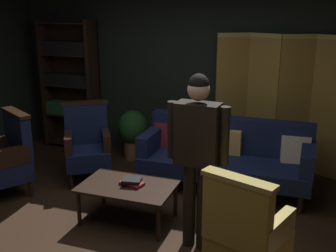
{
  "coord_description": "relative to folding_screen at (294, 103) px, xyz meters",
  "views": [
    {
      "loc": [
        1.5,
        -3.42,
        2.3
      ],
      "look_at": [
        0.0,
        0.8,
        0.95
      ],
      "focal_mm": 44.24,
      "sensor_mm": 36.0,
      "label": 1
    }
  ],
  "objects": [
    {
      "name": "armchair_wing_left",
      "position": [
        -3.2,
        -1.93,
        -0.5
      ],
      "size": [
        0.79,
        0.79,
        1.04
      ],
      "color": "black",
      "rests_on": "ground_plane"
    },
    {
      "name": "armchair_gilt_accent",
      "position": [
        -0.18,
        -2.68,
        -0.5
      ],
      "size": [
        0.74,
        0.74,
        1.04
      ],
      "color": "tan",
      "rests_on": "ground_plane"
    },
    {
      "name": "coffee_table",
      "position": [
        -1.54,
        -2.02,
        -0.61
      ],
      "size": [
        1.0,
        0.64,
        0.42
      ],
      "color": "black",
      "rests_on": "ground_plane"
    },
    {
      "name": "velvet_couch",
      "position": [
        -0.73,
        -0.82,
        -0.53
      ],
      "size": [
        2.12,
        0.78,
        0.88
      ],
      "color": "black",
      "rests_on": "ground_plane"
    },
    {
      "name": "armchair_wing_right",
      "position": [
        -2.51,
        -1.19,
        -0.5
      ],
      "size": [
        0.8,
        0.79,
        1.04
      ],
      "color": "black",
      "rests_on": "ground_plane"
    },
    {
      "name": "bookshelf",
      "position": [
        -3.43,
        -0.08,
        0.08
      ],
      "size": [
        0.9,
        0.32,
        2.05
      ],
      "color": "black",
      "rests_on": "ground_plane"
    },
    {
      "name": "standing_figure",
      "position": [
        -0.72,
        -2.25,
        0.04
      ],
      "size": [
        0.59,
        0.24,
        1.7
      ],
      "color": "black",
      "rests_on": "ground_plane"
    },
    {
      "name": "book_black_cloth",
      "position": [
        -1.5,
        -2.01,
        -0.51
      ],
      "size": [
        0.22,
        0.19,
        0.04
      ],
      "primitive_type": "cube",
      "rotation": [
        0.0,
        0.0,
        0.17
      ],
      "color": "black",
      "rests_on": "book_red_leather"
    },
    {
      "name": "potted_plant",
      "position": [
        -2.27,
        -0.28,
        -0.56
      ],
      "size": [
        0.46,
        0.46,
        0.75
      ],
      "color": "brown",
      "rests_on": "ground_plane"
    },
    {
      "name": "back_wall",
      "position": [
        -1.28,
        0.18,
        0.41
      ],
      "size": [
        7.2,
        0.1,
        2.8
      ],
      "primitive_type": "cube",
      "color": "black",
      "rests_on": "ground_plane"
    },
    {
      "name": "ground_plane",
      "position": [
        -1.28,
        -2.27,
        -0.99
      ],
      "size": [
        10.0,
        10.0,
        0.0
      ],
      "primitive_type": "plane",
      "color": "black"
    },
    {
      "name": "folding_screen",
      "position": [
        0.0,
        0.0,
        0.0
      ],
      "size": [
        2.13,
        0.26,
        1.9
      ],
      "color": "olive",
      "rests_on": "ground_plane"
    },
    {
      "name": "book_red_leather",
      "position": [
        -1.5,
        -2.01,
        -0.55
      ],
      "size": [
        0.28,
        0.2,
        0.03
      ],
      "primitive_type": "cube",
      "rotation": [
        0.0,
        0.0,
        -0.25
      ],
      "color": "maroon",
      "rests_on": "coffee_table"
    }
  ]
}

